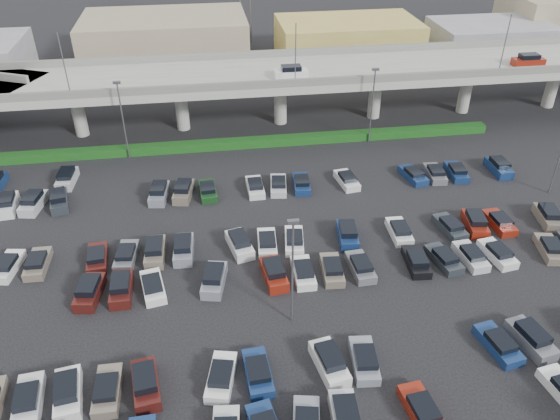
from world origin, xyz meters
The scene contains 6 objects.
ground centered at (0.00, 0.00, 0.00)m, with size 280.00×280.00×0.00m, color black.
overpass centered at (-0.21, 31.96, 6.97)m, with size 150.00×13.00×15.80m.
hedge centered at (0.00, 25.00, 0.55)m, with size 66.00×1.60×1.10m, color #113C13.
parked_cars centered at (-1.96, -3.54, 0.63)m, with size 63.18×41.62×1.67m.
light_poles centered at (-4.13, 2.00, 6.24)m, with size 66.90×48.38×10.30m.
distant_buildings centered at (12.38, 61.81, 3.74)m, with size 138.00×24.00×9.00m.
Camera 1 is at (-5.89, -40.94, 33.24)m, focal length 35.00 mm.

